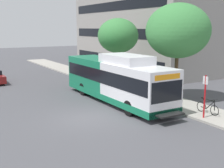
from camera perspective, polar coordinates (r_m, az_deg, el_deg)
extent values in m
plane|color=#4C4C51|center=(25.55, -12.89, -1.85)|extent=(120.00, 120.00, 0.00)
cube|color=#A8A399|center=(26.77, 2.86, -0.86)|extent=(3.00, 56.00, 0.14)
cube|color=white|center=(19.63, 5.01, -0.41)|extent=(2.54, 5.80, 2.73)
cube|color=#14724C|center=(24.48, -2.98, 1.87)|extent=(2.54, 5.80, 2.73)
cube|color=#14724C|center=(22.22, 0.57, -2.05)|extent=(2.57, 11.60, 0.44)
cube|color=black|center=(21.93, 0.58, 1.80)|extent=(2.58, 11.25, 0.96)
cube|color=black|center=(17.41, 10.55, -1.46)|extent=(2.34, 0.10, 1.24)
cube|color=orange|center=(17.24, 10.67, 1.36)|extent=(1.90, 0.08, 0.32)
cube|color=white|center=(20.55, 2.71, 4.83)|extent=(2.16, 4.06, 0.60)
cube|color=black|center=(17.45, 11.25, -5.86)|extent=(1.78, 0.60, 0.10)
cylinder|color=black|center=(18.71, 3.39, -4.68)|extent=(0.30, 1.00, 1.00)
cylinder|color=black|center=(20.04, 8.75, -3.74)|extent=(0.30, 1.00, 1.00)
cylinder|color=black|center=(24.45, -5.61, -1.00)|extent=(0.30, 1.00, 1.00)
cylinder|color=black|center=(25.48, -1.02, -0.46)|extent=(0.30, 1.00, 1.00)
cylinder|color=red|center=(18.49, 17.54, -2.37)|extent=(0.10, 0.10, 2.60)
cube|color=white|center=(18.28, 17.68, 0.67)|extent=(0.04, 0.36, 0.48)
torus|color=black|center=(19.32, 19.25, -4.88)|extent=(0.04, 0.66, 0.66)
torus|color=black|center=(20.01, 16.84, -4.20)|extent=(0.04, 0.66, 0.66)
cylinder|color=black|center=(19.47, 18.51, -3.90)|extent=(0.05, 0.64, 0.64)
cylinder|color=black|center=(19.75, 17.52, -3.63)|extent=(0.05, 0.34, 0.62)
cylinder|color=black|center=(19.49, 18.23, -2.95)|extent=(0.05, 0.90, 0.05)
cylinder|color=black|center=(19.87, 17.31, -4.38)|extent=(0.05, 0.45, 0.08)
cylinder|color=black|center=(19.25, 19.25, -3.91)|extent=(0.05, 0.10, 0.67)
cylinder|color=black|center=(19.18, 19.26, -2.92)|extent=(0.52, 0.03, 0.03)
cube|color=black|center=(19.77, 17.25, -2.58)|extent=(0.12, 0.24, 0.06)
cylinder|color=#4C3823|center=(22.96, 12.29, 1.36)|extent=(0.28, 0.28, 3.35)
ellipsoid|color=#3D8442|center=(22.66, 12.65, 10.04)|extent=(4.79, 4.79, 4.07)
cylinder|color=#4C3823|center=(29.30, 1.16, 3.40)|extent=(0.28, 0.28, 3.11)
ellipsoid|color=#3D8442|center=(29.06, 1.18, 9.36)|extent=(3.97, 3.97, 3.37)
cylinder|color=black|center=(30.79, -20.24, 0.50)|extent=(0.20, 0.64, 0.64)
cube|color=black|center=(40.52, 7.52, 5.28)|extent=(12.20, 19.72, 1.10)
cube|color=black|center=(40.34, 7.63, 9.83)|extent=(12.20, 19.72, 1.10)
cube|color=black|center=(40.41, 7.75, 14.39)|extent=(12.20, 19.72, 1.10)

